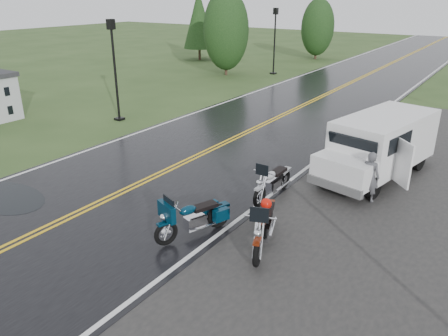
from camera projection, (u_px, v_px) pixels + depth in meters
name	position (u px, v px, depth m)	size (l,w,h in m)	color
ground	(104.00, 202.00, 12.52)	(120.00, 120.00, 0.00)	#2D471E
road	(270.00, 121.00, 20.21)	(8.00, 100.00, 0.04)	black
motorcycle_red	(258.00, 241.00, 9.28)	(0.82, 2.25, 1.33)	#601D0A
motorcycle_teal	(166.00, 224.00, 10.06)	(0.75, 2.05, 1.21)	#052538
motorcycle_silver	(260.00, 189.00, 11.87)	(0.75, 2.06, 1.22)	#A5A8AD
van_white	(328.00, 153.00, 13.34)	(1.91, 5.11, 2.01)	white
person_at_van	(370.00, 178.00, 12.27)	(0.54, 0.35, 1.48)	#48484D
lamp_post_near_left	(115.00, 71.00, 19.67)	(0.39, 0.39, 4.56)	black
lamp_post_far_left	(275.00, 41.00, 31.18)	(0.40, 0.40, 4.63)	black
tree_left_mid	(226.00, 39.00, 30.80)	(3.21, 3.21, 5.01)	#1E3D19
tree_left_far	(317.00, 33.00, 38.41)	(2.87, 2.87, 4.41)	#1E3D19
pine_left_far	(199.00, 26.00, 37.75)	(2.76, 2.76, 5.76)	#1E3D19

